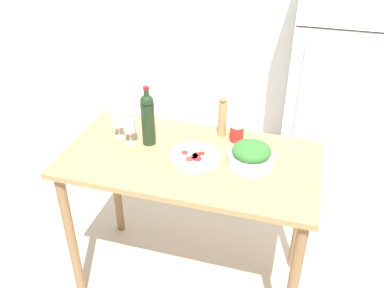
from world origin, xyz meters
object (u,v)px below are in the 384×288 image
object	(u,v)px
wine_bottle	(148,118)
pepper_mill	(222,117)
wine_glass_far	(118,121)
homemade_pizza	(195,157)
salad_bowl	(251,155)
refrigerator	(333,69)
salt_canister	(237,132)
wine_glass_near	(130,127)

from	to	relation	value
wine_bottle	pepper_mill	distance (m)	0.43
wine_bottle	wine_glass_far	world-z (taller)	wine_bottle
homemade_pizza	salad_bowl	bearing A→B (deg)	8.48
refrigerator	pepper_mill	xyz separation A→B (m)	(-0.62, -1.29, 0.15)
salt_canister	wine_glass_far	bearing A→B (deg)	-166.64
wine_glass_near	salt_canister	size ratio (longest dim) A/B	1.46
wine_glass_far	salad_bowl	xyz separation A→B (m)	(0.77, -0.06, -0.05)
pepper_mill	wine_glass_far	bearing A→B (deg)	-161.38
pepper_mill	salt_canister	distance (m)	0.12
refrigerator	salt_canister	size ratio (longest dim) A/B	17.85
wine_bottle	salad_bowl	distance (m)	0.60
wine_bottle	pepper_mill	world-z (taller)	wine_bottle
wine_glass_near	wine_glass_far	bearing A→B (deg)	154.37
salt_canister	salad_bowl	bearing A→B (deg)	-61.26
refrigerator	wine_bottle	size ratio (longest dim) A/B	5.36
wine_glass_far	refrigerator	bearing A→B (deg)	51.29
salad_bowl	homemade_pizza	size ratio (longest dim) A/B	0.88
wine_glass_near	refrigerator	bearing A→B (deg)	54.18
refrigerator	wine_glass_near	size ratio (longest dim) A/B	12.23
refrigerator	homemade_pizza	size ratio (longest dim) A/B	6.85
pepper_mill	homemade_pizza	xyz separation A→B (m)	(-0.08, -0.29, -0.10)
wine_bottle	pepper_mill	xyz separation A→B (m)	(0.37, 0.20, -0.04)
pepper_mill	salt_canister	size ratio (longest dim) A/B	2.39
salad_bowl	salt_canister	size ratio (longest dim) A/B	2.29
wine_glass_far	salad_bowl	size ratio (longest dim) A/B	0.64
wine_glass_near	pepper_mill	size ratio (longest dim) A/B	0.61
refrigerator	homemade_pizza	bearing A→B (deg)	-113.99
wine_bottle	salt_canister	bearing A→B (deg)	19.48
wine_bottle	wine_glass_near	world-z (taller)	wine_bottle
refrigerator	pepper_mill	size ratio (longest dim) A/B	7.45
salad_bowl	salt_canister	world-z (taller)	salad_bowl
wine_glass_near	wine_glass_far	size ratio (longest dim) A/B	1.00
pepper_mill	homemade_pizza	world-z (taller)	pepper_mill
refrigerator	salad_bowl	bearing A→B (deg)	-104.94
homemade_pizza	salt_canister	world-z (taller)	salt_canister
wine_bottle	salt_canister	distance (m)	0.51
pepper_mill	homemade_pizza	size ratio (longest dim) A/B	0.92
wine_bottle	salt_canister	xyz separation A→B (m)	(0.47, 0.17, -0.11)
refrigerator	pepper_mill	bearing A→B (deg)	-115.79
wine_glass_near	salt_canister	world-z (taller)	wine_glass_near
refrigerator	salt_canister	world-z (taller)	refrigerator
refrigerator	salad_bowl	world-z (taller)	refrigerator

